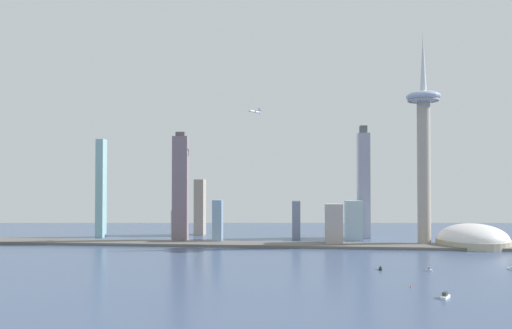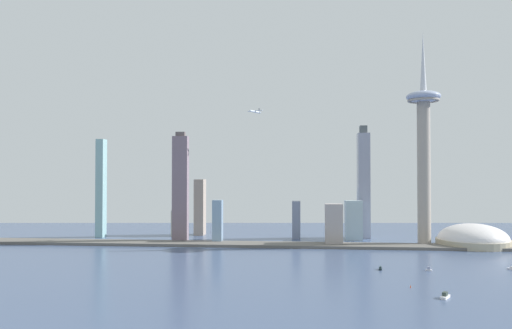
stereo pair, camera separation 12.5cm
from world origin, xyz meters
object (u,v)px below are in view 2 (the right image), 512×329
(skyscraper_1, at_px, (334,225))
(airplane, at_px, (255,112))
(skyscraper_4, at_px, (101,188))
(boat_7, at_px, (445,296))
(observation_tower, at_px, (424,138))
(skyscraper_7, at_px, (176,222))
(stadium_dome, at_px, (473,240))
(channel_buoy_0, at_px, (411,286))
(skyscraper_5, at_px, (200,207))
(skyscraper_6, at_px, (218,222))
(skyscraper_3, at_px, (180,188))
(boat_2, at_px, (380,268))
(skyscraper_8, at_px, (296,220))
(skyscraper_0, at_px, (354,220))
(skyscraper_2, at_px, (364,184))
(boat_1, at_px, (429,269))

(skyscraper_1, bearing_deg, airplane, 160.41)
(skyscraper_4, xyz_separation_m, boat_7, (429.64, -344.31, -75.43))
(observation_tower, bearing_deg, skyscraper_7, 169.16)
(stadium_dome, bearing_deg, channel_buoy_0, -118.22)
(channel_buoy_0, bearing_deg, skyscraper_4, 143.01)
(observation_tower, xyz_separation_m, stadium_dome, (64.91, 0.20, -140.57))
(skyscraper_4, relative_size, skyscraper_5, 1.70)
(skyscraper_5, bearing_deg, skyscraper_6, -64.42)
(skyscraper_3, xyz_separation_m, boat_2, (257.15, -181.72, -77.15))
(skyscraper_1, xyz_separation_m, skyscraper_8, (-52.71, 71.82, -0.04))
(skyscraper_7, bearing_deg, skyscraper_1, -18.32)
(skyscraper_4, height_order, channel_buoy_0, skyscraper_4)
(skyscraper_7, height_order, skyscraper_8, skyscraper_8)
(skyscraper_0, xyz_separation_m, boat_7, (36.39, -344.44, -27.89))
(skyscraper_3, distance_m, channel_buoy_0, 384.02)
(channel_buoy_0, bearing_deg, skyscraper_3, 135.99)
(skyscraper_3, distance_m, airplane, 158.82)
(skyscraper_3, xyz_separation_m, skyscraper_7, (-24.63, 68.51, -55.89))
(skyscraper_0, bearing_deg, boat_7, -83.97)
(skyscraper_7, bearing_deg, skyscraper_3, -70.23)
(skyscraper_2, relative_size, skyscraper_5, 1.93)
(boat_2, bearing_deg, boat_7, -153.84)
(skyscraper_4, relative_size, channel_buoy_0, 60.24)
(boat_1, bearing_deg, skyscraper_2, -61.11)
(skyscraper_8, bearing_deg, observation_tower, -19.12)
(skyscraper_7, height_order, boat_7, skyscraper_7)
(skyscraper_6, xyz_separation_m, boat_7, (233.94, -291.18, -29.26))
(observation_tower, bearing_deg, skyscraper_4, 174.12)
(skyscraper_2, distance_m, boat_7, 383.53)
(channel_buoy_0, bearing_deg, boat_7, -61.29)
(skyscraper_7, relative_size, boat_1, 7.67)
(skyscraper_7, distance_m, boat_1, 415.84)
(skyscraper_3, relative_size, skyscraper_5, 1.77)
(skyscraper_1, distance_m, boat_2, 175.33)
(skyscraper_3, height_order, skyscraper_8, skyscraper_3)
(stadium_dome, bearing_deg, skyscraper_3, 179.72)
(boat_2, height_order, channel_buoy_0, boat_2)
(stadium_dome, xyz_separation_m, channel_buoy_0, (-139.19, -259.38, -7.69))
(boat_2, bearing_deg, skyscraper_2, 6.97)
(boat_1, height_order, channel_buoy_0, boat_1)
(skyscraper_6, bearing_deg, skyscraper_5, 115.58)
(boat_2, bearing_deg, skyscraper_3, 65.03)
(boat_2, relative_size, boat_7, 0.74)
(skyscraper_4, bearing_deg, stadium_dome, -5.17)
(skyscraper_1, relative_size, boat_2, 5.75)
(skyscraper_2, distance_m, skyscraper_5, 265.42)
(skyscraper_4, bearing_deg, skyscraper_1, -9.51)
(skyscraper_2, height_order, boat_1, skyscraper_2)
(skyscraper_2, xyz_separation_m, skyscraper_3, (-272.15, -77.69, -5.36))
(skyscraper_8, height_order, boat_2, skyscraper_8)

